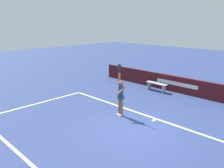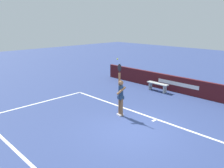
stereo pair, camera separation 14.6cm
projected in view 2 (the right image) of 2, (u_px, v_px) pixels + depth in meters
The scene contains 6 objects.
ground_plane at pixel (134, 130), 9.23m from camera, with size 60.00×60.00×0.00m, color navy.
court_lines at pixel (113, 141), 8.41m from camera, with size 11.50×5.69×0.00m.
back_wall at pixel (201, 89), 13.09m from camera, with size 14.68×0.20×0.99m.
tennis_player at pixel (121, 95), 10.45m from camera, with size 0.46×0.50×2.44m.
tennis_ball at pixel (117, 59), 10.20m from camera, with size 0.07×0.07×0.07m.
courtside_bench_near at pixel (158, 85), 14.35m from camera, with size 1.43×0.38×0.52m.
Camera 2 is at (5.37, -6.54, 4.22)m, focal length 36.78 mm.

